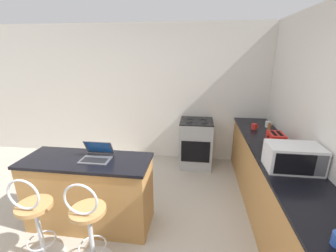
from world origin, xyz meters
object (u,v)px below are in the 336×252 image
pepper_mill (269,130)px  mug_white (268,124)px  bar_stool_far (89,228)px  toaster (276,139)px  bar_stool_near (36,222)px  microwave (293,158)px  laptop (97,154)px  mug_red (254,126)px  stove_range (196,143)px

pepper_mill → mug_white: (0.14, 0.50, -0.06)m
bar_stool_far → toaster: 2.48m
bar_stool_near → pepper_mill: pepper_mill is taller
mug_white → pepper_mill: bearing=-105.4°
bar_stool_far → microwave: microwave is taller
laptop → microwave: bearing=0.5°
mug_red → microwave: bearing=-86.3°
toaster → mug_red: size_ratio=2.61×
mug_red → toaster: bearing=-79.3°
bar_stool_far → toaster: bearing=32.7°
stove_range → pepper_mill: pepper_mill is taller
bar_stool_far → laptop: bearing=103.8°
laptop → microwave: 2.16m
toaster → mug_white: 0.81m
bar_stool_near → mug_red: bar_stool_near is taller
microwave → mug_red: size_ratio=5.17×
laptop → mug_white: laptop is taller
pepper_mill → mug_white: pepper_mill is taller
laptop → toaster: 2.30m
bar_stool_far → stove_range: 2.53m
pepper_mill → bar_stool_far: bearing=-141.7°
bar_stool_near → pepper_mill: size_ratio=4.43×
mug_white → mug_red: bearing=-149.5°
toaster → mug_red: toaster is taller
toaster → laptop: bearing=-162.6°
laptop → bar_stool_far: bearing=-76.2°
bar_stool_near → pepper_mill: bearing=31.9°
microwave → mug_white: (0.17, 1.47, -0.09)m
bar_stool_far → mug_red: bar_stool_far is taller
bar_stool_near → laptop: laptop is taller
bar_stool_far → laptop: laptop is taller
bar_stool_far → pepper_mill: size_ratio=4.43×
bar_stool_far → stove_range: size_ratio=1.11×
microwave → stove_range: (-1.01, 1.68, -0.58)m
microwave → toaster: bearing=86.7°
bar_stool_near → microwave: microwave is taller
microwave → mug_red: (-0.08, 1.32, -0.09)m
microwave → toaster: (0.04, 0.67, -0.05)m
bar_stool_far → mug_red: bearing=45.6°
mug_red → pepper_mill: bearing=-71.9°
mug_red → laptop: bearing=-147.1°
laptop → mug_red: (2.07, 1.34, -0.00)m
toaster → stove_range: size_ratio=0.30×
bar_stool_near → stove_range: 2.79m
mug_red → bar_stool_far: bearing=-134.4°
mug_white → microwave: bearing=-96.5°
stove_range → microwave: bearing=-59.0°
microwave → mug_white: microwave is taller
microwave → toaster: microwave is taller
bar_stool_far → mug_red: 2.78m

